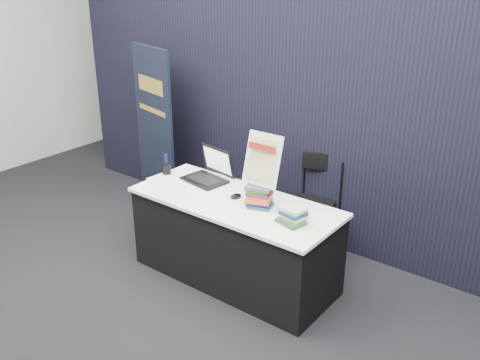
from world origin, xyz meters
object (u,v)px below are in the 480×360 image
object	(u,v)px
laptop	(208,173)
display_table	(235,240)
book_stack_short	(292,216)
stacking_chair	(313,200)
book_stack_tall	(260,196)
pullup_banner	(155,139)
info_sign	(262,160)

from	to	relation	value
laptop	display_table	bearing A→B (deg)	-15.45
book_stack_short	stacking_chair	size ratio (longest dim) A/B	0.22
display_table	laptop	size ratio (longest dim) A/B	4.26
laptop	book_stack_tall	world-z (taller)	laptop
book_stack_tall	pullup_banner	xyz separation A→B (m)	(-1.85, 0.62, -0.05)
display_table	laptop	xyz separation A→B (m)	(-0.47, 0.21, 0.44)
display_table	pullup_banner	size ratio (longest dim) A/B	1.01
pullup_banner	display_table	bearing A→B (deg)	-7.71
book_stack_tall	pullup_banner	distance (m)	1.95
laptop	pullup_banner	xyz separation A→B (m)	(-1.14, 0.44, -0.03)
book_stack_short	pullup_banner	world-z (taller)	pullup_banner
laptop	pullup_banner	world-z (taller)	pullup_banner
laptop	pullup_banner	size ratio (longest dim) A/B	0.24
laptop	book_stack_short	xyz separation A→B (m)	(1.07, -0.27, -0.00)
info_sign	stacking_chair	world-z (taller)	info_sign
book_stack_tall	stacking_chair	distance (m)	0.89
stacking_chair	info_sign	bearing A→B (deg)	-111.36
display_table	stacking_chair	size ratio (longest dim) A/B	1.93
display_table	laptop	bearing A→B (deg)	156.11
display_table	book_stack_short	bearing A→B (deg)	-6.30
info_sign	pullup_banner	size ratio (longest dim) A/B	0.24
info_sign	stacking_chair	distance (m)	1.01
info_sign	pullup_banner	xyz separation A→B (m)	(-1.85, 0.59, -0.35)
book_stack_tall	display_table	bearing A→B (deg)	-174.50
laptop	book_stack_short	distance (m)	1.11
pullup_banner	info_sign	bearing A→B (deg)	-3.61
stacking_chair	book_stack_short	bearing A→B (deg)	-89.05
book_stack_tall	stacking_chair	world-z (taller)	book_stack_tall
book_stack_tall	info_sign	xyz separation A→B (m)	(0.00, 0.03, 0.30)
book_stack_short	pullup_banner	xyz separation A→B (m)	(-2.21, 0.71, -0.03)
laptop	book_stack_short	bearing A→B (deg)	-5.87
info_sign	stacking_chair	xyz separation A→B (m)	(0.03, 0.79, -0.63)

